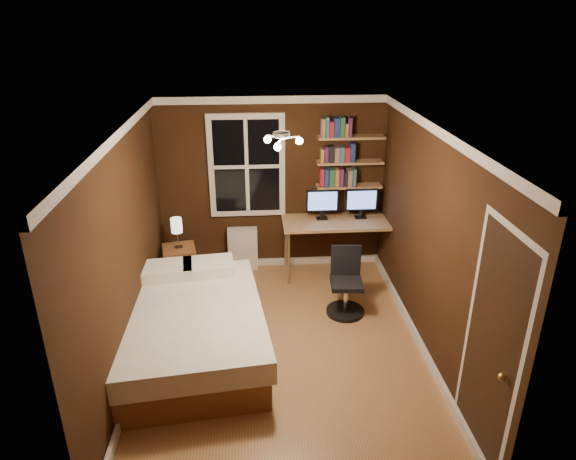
{
  "coord_description": "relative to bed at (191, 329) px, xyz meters",
  "views": [
    {
      "loc": [
        -0.29,
        -4.83,
        3.55
      ],
      "look_at": [
        0.1,
        0.45,
        1.26
      ],
      "focal_mm": 32.0,
      "sensor_mm": 36.0,
      "label": 1
    }
  ],
  "objects": [
    {
      "name": "wall_right",
      "position": [
        2.6,
        0.01,
        0.94
      ],
      "size": [
        0.04,
        4.2,
        2.5
      ],
      "primitive_type": "cube",
      "color": "black",
      "rests_on": "ground"
    },
    {
      "name": "books_row_middle",
      "position": [
        2.08,
        1.99,
        1.42
      ],
      "size": [
        0.42,
        0.16,
        0.23
      ],
      "primitive_type": null,
      "color": "navy",
      "rests_on": "bookshelf_middle"
    },
    {
      "name": "desk_lamp",
      "position": [
        2.75,
        1.68,
        0.73
      ],
      "size": [
        0.14,
        0.32,
        0.44
      ],
      "primitive_type": null,
      "color": "silver",
      "rests_on": "desk"
    },
    {
      "name": "ceiling",
      "position": [
        1.0,
        0.01,
        2.19
      ],
      "size": [
        3.2,
        4.2,
        0.02
      ],
      "primitive_type": "cube",
      "color": "white",
      "rests_on": "wall_back"
    },
    {
      "name": "nightstand",
      "position": [
        -0.31,
        1.63,
        -0.04
      ],
      "size": [
        0.51,
        0.51,
        0.54
      ],
      "primitive_type": "cube",
      "rotation": [
        0.0,
        0.0,
        0.19
      ],
      "color": "brown",
      "rests_on": "ground"
    },
    {
      "name": "bookshelf_lower",
      "position": [
        2.08,
        1.99,
        0.94
      ],
      "size": [
        0.92,
        0.22,
        0.03
      ],
      "primitive_type": "cube",
      "color": "#A07D4D",
      "rests_on": "wall_back"
    },
    {
      "name": "bed",
      "position": [
        0.0,
        0.0,
        0.0
      ],
      "size": [
        1.78,
        2.31,
        0.73
      ],
      "rotation": [
        0.0,
        0.0,
        0.12
      ],
      "color": "brown",
      "rests_on": "ground"
    },
    {
      "name": "floor",
      "position": [
        1.0,
        0.01,
        -0.31
      ],
      "size": [
        4.2,
        4.2,
        0.0
      ],
      "primitive_type": "plane",
      "color": "olive",
      "rests_on": "ground"
    },
    {
      "name": "door",
      "position": [
        2.59,
        -1.54,
        0.71
      ],
      "size": [
        0.03,
        0.82,
        2.05
      ],
      "primitive_type": null,
      "color": "black",
      "rests_on": "ground"
    },
    {
      "name": "monitor_left",
      "position": [
        1.69,
        1.86,
        0.72
      ],
      "size": [
        0.45,
        0.12,
        0.43
      ],
      "primitive_type": null,
      "color": "black",
      "rests_on": "desk"
    },
    {
      "name": "books_row_lower",
      "position": [
        2.08,
        1.99,
        1.07
      ],
      "size": [
        0.48,
        0.16,
        0.23
      ],
      "primitive_type": null,
      "color": "maroon",
      "rests_on": "bookshelf_lower"
    },
    {
      "name": "bedside_lamp",
      "position": [
        -0.31,
        1.63,
        0.45
      ],
      "size": [
        0.15,
        0.15,
        0.44
      ],
      "primitive_type": null,
      "color": "white",
      "rests_on": "nightstand"
    },
    {
      "name": "bookshelf_middle",
      "position": [
        2.08,
        1.99,
        1.29
      ],
      "size": [
        0.92,
        0.22,
        0.03
      ],
      "primitive_type": "cube",
      "color": "#A07D4D",
      "rests_on": "wall_back"
    },
    {
      "name": "office_chair",
      "position": [
        1.85,
        0.72,
        0.0
      ],
      "size": [
        0.48,
        0.48,
        0.87
      ],
      "rotation": [
        0.0,
        0.0,
        -0.07
      ],
      "color": "black",
      "rests_on": "ground"
    },
    {
      "name": "monitor_right",
      "position": [
        2.25,
        1.86,
        0.72
      ],
      "size": [
        0.45,
        0.12,
        0.43
      ],
      "primitive_type": null,
      "color": "black",
      "rests_on": "desk"
    },
    {
      "name": "bookshelf_upper",
      "position": [
        2.08,
        1.99,
        1.64
      ],
      "size": [
        0.92,
        0.22,
        0.03
      ],
      "primitive_type": "cube",
      "color": "#A07D4D",
      "rests_on": "wall_back"
    },
    {
      "name": "window",
      "position": [
        0.65,
        2.08,
        1.24
      ],
      "size": [
        1.06,
        0.06,
        1.46
      ],
      "primitive_type": "cube",
      "color": "silver",
      "rests_on": "wall_back"
    },
    {
      "name": "wall_left",
      "position": [
        -0.6,
        0.01,
        0.94
      ],
      "size": [
        0.04,
        4.2,
        2.5
      ],
      "primitive_type": "cube",
      "color": "black",
      "rests_on": "ground"
    },
    {
      "name": "radiator",
      "position": [
        0.56,
        2.0,
        0.01
      ],
      "size": [
        0.43,
        0.15,
        0.64
      ],
      "primitive_type": "cube",
      "color": "silver",
      "rests_on": "ground"
    },
    {
      "name": "ceiling_fixture",
      "position": [
        1.0,
        -0.09,
        2.09
      ],
      "size": [
        0.44,
        0.44,
        0.18
      ],
      "primitive_type": null,
      "color": "beige",
      "rests_on": "ceiling"
    },
    {
      "name": "desk",
      "position": [
        1.99,
        1.77,
        0.45
      ],
      "size": [
        1.72,
        0.65,
        0.82
      ],
      "color": "#A07D4D",
      "rests_on": "ground"
    },
    {
      "name": "wall_back",
      "position": [
        1.0,
        2.11,
        0.94
      ],
      "size": [
        3.2,
        0.04,
        2.5
      ],
      "primitive_type": "cube",
      "color": "black",
      "rests_on": "ground"
    },
    {
      "name": "door_knob",
      "position": [
        2.55,
        -1.84,
        0.69
      ],
      "size": [
        0.06,
        0.06,
        0.06
      ],
      "primitive_type": "sphere",
      "color": "gold",
      "rests_on": "door"
    },
    {
      "name": "books_row_upper",
      "position": [
        2.08,
        1.99,
        1.77
      ],
      "size": [
        0.42,
        0.16,
        0.23
      ],
      "primitive_type": null,
      "color": "#245536",
      "rests_on": "bookshelf_upper"
    }
  ]
}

